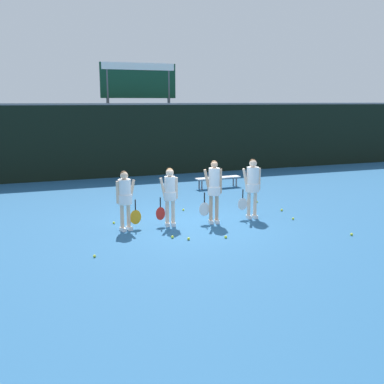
# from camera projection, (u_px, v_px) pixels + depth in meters

# --- Properties ---
(ground_plane) EXTENTS (140.00, 140.00, 0.00)m
(ground_plane) POSITION_uv_depth(u_px,v_px,m) (193.00, 224.00, 12.61)
(ground_plane) COLOR #235684
(fence_windscreen) EXTENTS (60.00, 0.08, 3.30)m
(fence_windscreen) POSITION_uv_depth(u_px,v_px,m) (126.00, 140.00, 20.17)
(fence_windscreen) COLOR black
(fence_windscreen) RESTS_ON ground_plane
(scoreboard) EXTENTS (3.63, 0.15, 5.15)m
(scoreboard) POSITION_uv_depth(u_px,v_px,m) (139.00, 88.00, 21.27)
(scoreboard) COLOR #515156
(scoreboard) RESTS_ON ground_plane
(bench_courtside) EXTENTS (1.87, 0.45, 0.43)m
(bench_courtside) POSITION_uv_depth(u_px,v_px,m) (218.00, 179.00, 17.82)
(bench_courtside) COLOR silver
(bench_courtside) RESTS_ON ground_plane
(player_0) EXTENTS (0.67, 0.39, 1.61)m
(player_0) POSITION_uv_depth(u_px,v_px,m) (125.00, 196.00, 11.85)
(player_0) COLOR beige
(player_0) RESTS_ON ground_plane
(player_1) EXTENTS (0.62, 0.35, 1.62)m
(player_1) POSITION_uv_depth(u_px,v_px,m) (170.00, 192.00, 12.28)
(player_1) COLOR beige
(player_1) RESTS_ON ground_plane
(player_2) EXTENTS (0.65, 0.36, 1.79)m
(player_2) POSITION_uv_depth(u_px,v_px,m) (214.00, 187.00, 12.53)
(player_2) COLOR tan
(player_2) RESTS_ON ground_plane
(player_3) EXTENTS (0.69, 0.40, 1.76)m
(player_3) POSITION_uv_depth(u_px,v_px,m) (252.00, 183.00, 13.07)
(player_3) COLOR beige
(player_3) RESTS_ON ground_plane
(tennis_ball_0) EXTENTS (0.07, 0.07, 0.07)m
(tennis_ball_0) POSITION_uv_depth(u_px,v_px,m) (172.00, 237.00, 11.31)
(tennis_ball_0) COLOR #CCE033
(tennis_ball_0) RESTS_ON ground_plane
(tennis_ball_1) EXTENTS (0.07, 0.07, 0.07)m
(tennis_ball_1) POSITION_uv_depth(u_px,v_px,m) (114.00, 223.00, 12.64)
(tennis_ball_1) COLOR #CCE033
(tennis_ball_1) RESTS_ON ground_plane
(tennis_ball_2) EXTENTS (0.07, 0.07, 0.07)m
(tennis_ball_2) POSITION_uv_depth(u_px,v_px,m) (189.00, 239.00, 11.16)
(tennis_ball_2) COLOR #CCE033
(tennis_ball_2) RESTS_ON ground_plane
(tennis_ball_3) EXTENTS (0.07, 0.07, 0.07)m
(tennis_ball_3) POSITION_uv_depth(u_px,v_px,m) (226.00, 237.00, 11.31)
(tennis_ball_3) COLOR #CCE033
(tennis_ball_3) RESTS_ON ground_plane
(tennis_ball_4) EXTENTS (0.07, 0.07, 0.07)m
(tennis_ball_4) POSITION_uv_depth(u_px,v_px,m) (240.00, 201.00, 15.31)
(tennis_ball_4) COLOR #CCE033
(tennis_ball_4) RESTS_ON ground_plane
(tennis_ball_5) EXTENTS (0.06, 0.06, 0.06)m
(tennis_ball_5) POSITION_uv_depth(u_px,v_px,m) (257.00, 202.00, 15.26)
(tennis_ball_5) COLOR #CCE033
(tennis_ball_5) RESTS_ON ground_plane
(tennis_ball_6) EXTENTS (0.07, 0.07, 0.07)m
(tennis_ball_6) POSITION_uv_depth(u_px,v_px,m) (282.00, 210.00, 14.10)
(tennis_ball_6) COLOR #CCE033
(tennis_ball_6) RESTS_ON ground_plane
(tennis_ball_7) EXTENTS (0.06, 0.06, 0.06)m
(tennis_ball_7) POSITION_uv_depth(u_px,v_px,m) (95.00, 256.00, 9.93)
(tennis_ball_7) COLOR #CCE033
(tennis_ball_7) RESTS_ON ground_plane
(tennis_ball_8) EXTENTS (0.06, 0.06, 0.06)m
(tennis_ball_8) POSITION_uv_depth(u_px,v_px,m) (130.00, 221.00, 12.82)
(tennis_ball_8) COLOR #CCE033
(tennis_ball_8) RESTS_ON ground_plane
(tennis_ball_9) EXTENTS (0.07, 0.07, 0.07)m
(tennis_ball_9) POSITION_uv_depth(u_px,v_px,m) (293.00, 219.00, 13.08)
(tennis_ball_9) COLOR #CCE033
(tennis_ball_9) RESTS_ON ground_plane
(tennis_ball_10) EXTENTS (0.07, 0.07, 0.07)m
(tennis_ball_10) POSITION_uv_depth(u_px,v_px,m) (352.00, 234.00, 11.53)
(tennis_ball_10) COLOR #CCE033
(tennis_ball_10) RESTS_ON ground_plane
(tennis_ball_11) EXTENTS (0.07, 0.07, 0.07)m
(tennis_ball_11) POSITION_uv_depth(u_px,v_px,m) (183.00, 210.00, 14.15)
(tennis_ball_11) COLOR #CCE033
(tennis_ball_11) RESTS_ON ground_plane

